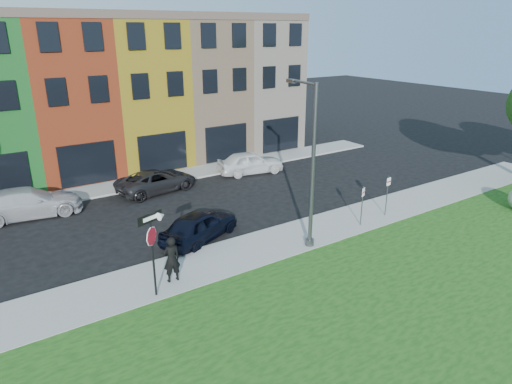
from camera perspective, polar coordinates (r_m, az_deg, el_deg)
ground at (r=19.32m, az=7.98°, el=-9.75°), size 120.00×120.00×0.00m
sidewalk_near at (r=22.47m, az=6.77°, el=-5.08°), size 40.00×3.00×0.12m
sidewalk_far at (r=30.13m, az=-15.77°, el=0.85°), size 40.00×2.40×0.12m
rowhouse_block at (r=35.00m, az=-19.07°, el=11.41°), size 30.00×10.12×10.00m
stop_sign at (r=16.66m, az=-12.91°, el=-5.66°), size 1.01×0.38×3.28m
man at (r=18.08m, az=-10.52°, el=-8.28°), size 0.73×0.52×1.87m
sedan_near at (r=21.64m, az=-7.08°, el=-4.17°), size 4.82×5.51×1.45m
parked_car_silver at (r=26.90m, az=-26.66°, el=-1.21°), size 3.27×5.84×1.57m
parked_car_dark at (r=28.48m, az=-12.31°, el=1.39°), size 3.69×5.59×1.37m
parked_car_white at (r=31.35m, az=-0.69°, el=3.71°), size 3.49×5.21×1.55m
street_lamp at (r=19.96m, az=6.79°, el=3.16°), size 0.70×2.56×7.28m
parking_sign_a at (r=23.16m, az=13.17°, el=-1.10°), size 0.30×0.16×2.04m
parking_sign_b at (r=24.73m, az=16.12°, el=0.15°), size 0.32×0.10×2.17m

